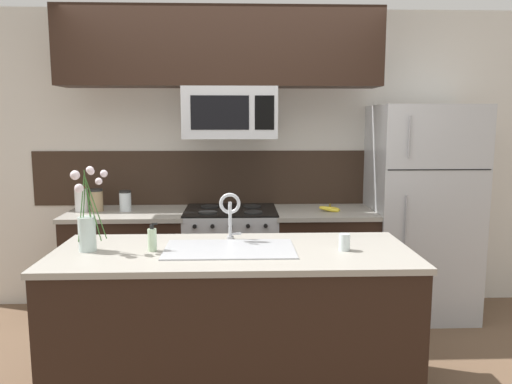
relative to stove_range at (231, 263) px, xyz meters
The scene contains 19 objects.
ground_plane 1.01m from the stove_range, 90.00° to the right, with size 10.00×10.00×0.00m, color brown.
rear_partition 0.97m from the stove_range, 51.72° to the left, with size 5.20×0.10×2.60m, color silver.
splash_band 0.76m from the stove_range, 90.00° to the left, with size 3.47×0.01×0.48m, color #332319.
back_counter_left 0.86m from the stove_range, behind, with size 0.98×0.65×0.91m.
back_counter_right 0.78m from the stove_range, ahead, with size 0.84×0.65×0.91m.
stove_range is the anchor object (origin of this frame).
microwave 1.25m from the stove_range, 89.84° to the right, with size 0.74×0.40×0.41m.
upper_cabinet_band 1.76m from the stove_range, 145.03° to the right, with size 2.52×0.34×0.60m, color black.
refrigerator 1.66m from the stove_range, ahead, with size 0.84×0.74×1.78m.
storage_jar_tall 1.35m from the stove_range, behind, with size 0.11×0.11×0.22m.
storage_jar_medium 1.23m from the stove_range, behind, with size 0.11×0.11×0.19m.
storage_jar_short 1.02m from the stove_range, behind, with size 0.10×0.10×0.17m.
banana_bunch 0.95m from the stove_range, ahead, with size 0.19×0.12×0.07m.
island_counter 1.25m from the stove_range, 88.61° to the right, with size 2.09×0.84×0.91m.
kitchen_sink 1.31m from the stove_range, 89.50° to the right, with size 0.76×0.44×0.16m.
sink_faucet 1.22m from the stove_range, 89.36° to the right, with size 0.14×0.14×0.31m.
dish_soap_bottle 1.43m from the stove_range, 109.05° to the right, with size 0.06×0.05×0.16m.
spare_glass 1.54m from the stove_range, 62.21° to the right, with size 0.07×0.07×0.10m.
flower_vase 1.60m from the stove_range, 122.93° to the right, with size 0.19×0.11×0.49m.
Camera 1 is at (0.06, -3.19, 1.67)m, focal length 35.00 mm.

